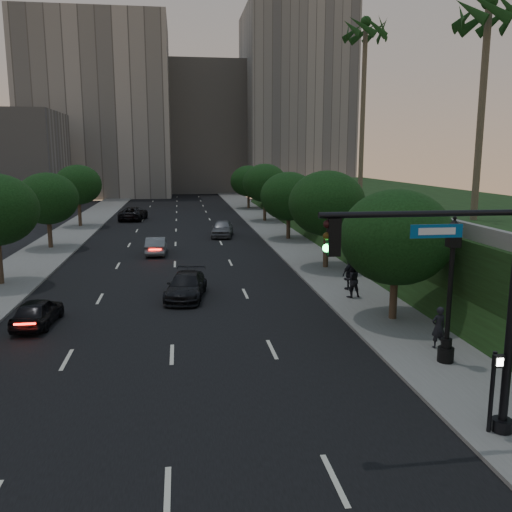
{
  "coord_description": "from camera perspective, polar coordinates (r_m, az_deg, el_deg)",
  "views": [
    {
      "loc": [
        0.46,
        -15.49,
        7.77
      ],
      "look_at": [
        3.56,
        6.5,
        3.6
      ],
      "focal_mm": 38.0,
      "sensor_mm": 36.0,
      "label": 1
    }
  ],
  "objects": [
    {
      "name": "tree_right_a",
      "position": [
        25.75,
        14.55,
        1.92
      ],
      "size": [
        5.2,
        5.2,
        6.24
      ],
      "color": "#38281C",
      "rests_on": "ground"
    },
    {
      "name": "parapet_wall",
      "position": [
        45.53,
        8.69,
        6.21
      ],
      "size": [
        0.35,
        90.0,
        0.7
      ],
      "primitive_type": "cube",
      "color": "slate",
      "rests_on": "embankment"
    },
    {
      "name": "sidewalk_right",
      "position": [
        47.17,
        4.07,
        1.22
      ],
      "size": [
        4.5,
        140.0,
        0.15
      ],
      "primitive_type": "cube",
      "color": "slate",
      "rests_on": "ground"
    },
    {
      "name": "sidewalk_left",
      "position": [
        47.37,
        -20.98,
        0.58
      ],
      "size": [
        4.5,
        140.0,
        0.15
      ],
      "primitive_type": "cube",
      "color": "slate",
      "rests_on": "ground"
    },
    {
      "name": "sedan_near_right",
      "position": [
        29.9,
        -7.37,
        -3.15
      ],
      "size": [
        2.66,
        5.0,
        1.38
      ],
      "primitive_type": "imported",
      "rotation": [
        0.0,
        0.0,
        -0.16
      ],
      "color": "black",
      "rests_on": "ground"
    },
    {
      "name": "traffic_signal_mast",
      "position": [
        15.57,
        22.0,
        -5.43
      ],
      "size": [
        5.68,
        0.56,
        7.0
      ],
      "color": "black",
      "rests_on": "ground"
    },
    {
      "name": "palm_mid",
      "position": [
        34.89,
        23.28,
        22.31
      ],
      "size": [
        3.2,
        3.2,
        13.0
      ],
      "color": "#4C4233",
      "rests_on": "embankment"
    },
    {
      "name": "embankment",
      "position": [
        48.88,
        18.22,
        3.33
      ],
      "size": [
        18.0,
        90.0,
        4.0
      ],
      "primitive_type": "cube",
      "color": "black",
      "rests_on": "ground"
    },
    {
      "name": "office_block_right",
      "position": [
        114.41,
        4.03,
        15.75
      ],
      "size": [
        20.0,
        22.0,
        36.0
      ],
      "primitive_type": "cube",
      "color": "gray",
      "rests_on": "ground"
    },
    {
      "name": "pedestrian_a",
      "position": [
        22.93,
        18.66,
        -7.11
      ],
      "size": [
        0.67,
        0.49,
        1.7
      ],
      "primitive_type": "imported",
      "rotation": [
        0.0,
        0.0,
        3.28
      ],
      "color": "black",
      "rests_on": "sidewalk_right"
    },
    {
      "name": "tree_right_b",
      "position": [
        36.98,
        7.48,
        5.5
      ],
      "size": [
        5.2,
        5.2,
        6.74
      ],
      "color": "#38281C",
      "rests_on": "ground"
    },
    {
      "name": "office_block_mid",
      "position": [
        117.74,
        -5.46,
        13.14
      ],
      "size": [
        22.0,
        18.0,
        26.0
      ],
      "primitive_type": "cube",
      "color": "gray",
      "rests_on": "ground"
    },
    {
      "name": "tree_left_c",
      "position": [
        47.85,
        -21.1,
        5.66
      ],
      "size": [
        5.0,
        5.0,
        6.34
      ],
      "color": "#38281C",
      "rests_on": "ground"
    },
    {
      "name": "tree_right_d",
      "position": [
        63.35,
        0.93,
        7.69
      ],
      "size": [
        5.2,
        5.2,
        6.74
      ],
      "color": "#38281C",
      "rests_on": "ground"
    },
    {
      "name": "sedan_near_left",
      "position": [
        26.91,
        -22.02,
        -5.48
      ],
      "size": [
        1.86,
        3.98,
        1.32
      ],
      "primitive_type": "imported",
      "rotation": [
        0.0,
        0.0,
        3.06
      ],
      "color": "black",
      "rests_on": "ground"
    },
    {
      "name": "tree_left_d",
      "position": [
        61.52,
        -18.23,
        7.14
      ],
      "size": [
        5.0,
        5.0,
        6.71
      ],
      "color": "#38281C",
      "rests_on": "ground"
    },
    {
      "name": "tree_right_c",
      "position": [
        49.62,
        3.46,
        6.29
      ],
      "size": [
        5.2,
        5.2,
        6.24
      ],
      "color": "#38281C",
      "rests_on": "ground"
    },
    {
      "name": "pedestrian_b",
      "position": [
        29.72,
        10.05,
        -2.49
      ],
      "size": [
        1.01,
        0.84,
        1.91
      ],
      "primitive_type": "imported",
      "rotation": [
        0.0,
        0.0,
        3.27
      ],
      "color": "black",
      "rests_on": "sidewalk_right"
    },
    {
      "name": "street_lamp",
      "position": [
        21.08,
        19.7,
        -4.1
      ],
      "size": [
        0.64,
        0.64,
        5.62
      ],
      "color": "black",
      "rests_on": "ground"
    },
    {
      "name": "sedan_far_left",
      "position": [
        66.75,
        -12.78,
        4.39
      ],
      "size": [
        3.39,
        6.1,
        1.61
      ],
      "primitive_type": "imported",
      "rotation": [
        0.0,
        0.0,
        3.02
      ],
      "color": "black",
      "rests_on": "ground"
    },
    {
      "name": "ground",
      "position": [
        17.34,
        -9.04,
        -16.13
      ],
      "size": [
        160.0,
        160.0,
        0.0
      ],
      "primitive_type": "plane",
      "color": "black",
      "rests_on": "ground"
    },
    {
      "name": "sedan_far_right",
      "position": [
        52.02,
        -3.56,
        2.93
      ],
      "size": [
        2.64,
        5.0,
        1.62
      ],
      "primitive_type": "imported",
      "rotation": [
        0.0,
        0.0,
        -0.16
      ],
      "color": "slate",
      "rests_on": "ground"
    },
    {
      "name": "pedestrian_signal",
      "position": [
        16.57,
        23.73,
        -12.3
      ],
      "size": [
        0.3,
        0.33,
        2.5
      ],
      "color": "black",
      "rests_on": "ground"
    },
    {
      "name": "pedestrian_c",
      "position": [
        31.39,
        9.83,
        -1.88
      ],
      "size": [
        1.14,
        0.87,
        1.8
      ],
      "primitive_type": "imported",
      "rotation": [
        0.0,
        0.0,
        3.61
      ],
      "color": "black",
      "rests_on": "sidewalk_right"
    },
    {
      "name": "sedan_mid_left",
      "position": [
        43.39,
        -10.46,
        1.09
      ],
      "size": [
        1.57,
        4.29,
        1.41
      ],
      "primitive_type": "imported",
      "rotation": [
        0.0,
        0.0,
        3.12
      ],
      "color": "slate",
      "rests_on": "ground"
    },
    {
      "name": "tree_right_e",
      "position": [
        78.2,
        -0.8,
        7.89
      ],
      "size": [
        5.2,
        5.2,
        6.24
      ],
      "color": "#38281C",
      "rests_on": "ground"
    },
    {
      "name": "palm_far",
      "position": [
        49.08,
        11.46,
        22.04
      ],
      "size": [
        3.2,
        3.2,
        15.5
      ],
      "color": "#4C4233",
      "rests_on": "embankment"
    },
    {
      "name": "road_surface",
      "position": [
        46.15,
        -8.48,
        0.84
      ],
      "size": [
        16.0,
        140.0,
        0.02
      ],
      "primitive_type": "cube",
      "color": "black",
      "rests_on": "ground"
    },
    {
      "name": "office_block_left",
      "position": [
        108.77,
        -16.18,
        14.57
      ],
      "size": [
        26.0,
        20.0,
        32.0
      ],
      "primitive_type": "cube",
      "color": "gray",
      "rests_on": "ground"
    }
  ]
}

